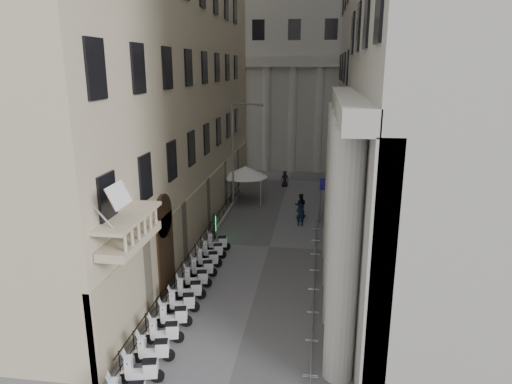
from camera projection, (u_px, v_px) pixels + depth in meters
The scene contains 29 objects.
far_building at pixel (297, 41), 55.16m from camera, with size 22.00×10.00×30.00m, color #A9A7A0.
iron_fence at pixel (205, 250), 31.09m from camera, with size 0.30×28.00×1.40m, color black, non-canonical shape.
blue_awning at pixel (328, 218), 37.59m from camera, with size 1.60×3.00×3.00m, color navy, non-canonical shape.
flag at pixel (133, 373), 18.64m from camera, with size 1.00×1.40×8.20m, color #9E0C11, non-canonical shape.
scooter_1 at pixel (143, 383), 18.03m from camera, with size 0.56×1.40×1.50m, color silver, non-canonical shape.
scooter_2 at pixel (155, 362), 19.32m from camera, with size 0.56×1.40×1.50m, color silver, non-canonical shape.
scooter_3 at pixel (166, 343), 20.62m from camera, with size 0.56×1.40×1.50m, color silver, non-canonical shape.
scooter_4 at pixel (175, 327), 21.91m from camera, with size 0.56×1.40×1.50m, color silver, non-canonical shape.
scooter_5 at pixel (183, 312), 23.21m from camera, with size 0.56×1.40×1.50m, color silver, non-canonical shape.
scooter_6 at pixel (190, 299), 24.50m from camera, with size 0.56×1.40×1.50m, color silver, non-canonical shape.
scooter_7 at pixel (197, 288), 25.80m from camera, with size 0.56×1.40×1.50m, color silver, non-canonical shape.
scooter_8 at pixel (203, 277), 27.10m from camera, with size 0.56×1.40×1.50m, color silver, non-canonical shape.
scooter_9 at pixel (208, 267), 28.39m from camera, with size 0.56×1.40×1.50m, color silver, non-canonical shape.
scooter_10 at pixel (213, 259), 29.69m from camera, with size 0.56×1.40×1.50m, color silver, non-canonical shape.
scooter_11 at pixel (218, 251), 30.98m from camera, with size 0.56×1.40×1.50m, color silver, non-canonical shape.
barrier_1 at pixel (311, 358), 19.58m from camera, with size 0.60×2.40×1.10m, color #9EA0A5, non-canonical shape.
barrier_2 at pixel (312, 326), 21.97m from camera, with size 0.60×2.40×1.10m, color #9EA0A5, non-canonical shape.
barrier_3 at pixel (313, 301), 24.36m from camera, with size 0.60×2.40×1.10m, color #9EA0A5, non-canonical shape.
barrier_4 at pixel (314, 280), 26.74m from camera, with size 0.60×2.40×1.10m, color #9EA0A5, non-canonical shape.
barrier_5 at pixel (315, 262), 29.13m from camera, with size 0.60×2.40×1.10m, color #9EA0A5, non-canonical shape.
barrier_6 at pixel (315, 247), 31.52m from camera, with size 0.60×2.40×1.10m, color #9EA0A5, non-canonical shape.
barrier_7 at pixel (316, 235), 33.90m from camera, with size 0.60×2.40×1.10m, color #9EA0A5, non-canonical shape.
barrier_8 at pixel (316, 224), 36.29m from camera, with size 0.60×2.40×1.10m, color #9EA0A5, non-canonical shape.
security_tent at pixel (247, 172), 41.61m from camera, with size 4.06×4.06×3.30m.
street_lamp at pixel (237, 146), 38.97m from camera, with size 2.86×1.16×9.16m.
info_kiosk at pixel (214, 226), 33.16m from camera, with size 0.44×0.86×1.74m.
pedestrian_a at pixel (300, 214), 35.63m from camera, with size 0.66×0.44×1.82m, color black.
pedestrian_b at pixel (300, 205), 37.83m from camera, with size 0.95×0.74×1.96m, color black.
pedestrian_c at pixel (285, 179), 47.21m from camera, with size 0.82×0.54×1.69m, color black.
Camera 1 is at (3.20, -10.14, 12.09)m, focal length 32.00 mm.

